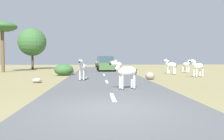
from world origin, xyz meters
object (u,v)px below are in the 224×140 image
at_px(rock_4, 70,71).
at_px(zebra_3, 126,72).
at_px(zebra_0, 83,67).
at_px(rock_2, 150,76).
at_px(tree_4, 32,42).
at_px(zebra_2, 198,66).
at_px(tree_0, 2,28).
at_px(car_1, 103,63).
at_px(zebra_1, 186,65).
at_px(rock_1, 37,80).
at_px(zebra_4, 171,65).
at_px(car_0, 106,64).
at_px(bush_1, 64,70).

bearing_deg(rock_4, zebra_3, -70.65).
bearing_deg(zebra_0, rock_2, -160.62).
bearing_deg(zebra_0, tree_4, -53.46).
bearing_deg(zebra_2, tree_4, 27.43).
bearing_deg(tree_4, tree_0, -103.99).
height_order(tree_4, rock_2, tree_4).
relative_size(tree_4, rock_2, 7.91).
relative_size(car_1, tree_4, 0.79).
bearing_deg(zebra_1, rock_1, 19.07).
xyz_separation_m(zebra_4, car_0, (-6.09, 5.79, -0.05)).
bearing_deg(bush_1, rock_4, 78.58).
relative_size(zebra_4, rock_2, 2.10).
bearing_deg(car_0, tree_4, 151.34).
bearing_deg(zebra_4, zebra_2, -108.17).
relative_size(tree_0, bush_1, 3.21).
xyz_separation_m(car_1, rock_2, (3.08, -18.65, -0.57)).
height_order(car_0, rock_4, car_0).
distance_m(zebra_0, zebra_4, 9.92).
relative_size(zebra_2, tree_4, 0.27).
distance_m(zebra_1, car_1, 14.47).
bearing_deg(zebra_4, rock_2, -160.52).
xyz_separation_m(zebra_0, zebra_1, (10.47, 7.78, -0.08)).
relative_size(tree_0, rock_1, 8.74).
bearing_deg(zebra_1, tree_4, -39.09).
relative_size(zebra_2, zebra_4, 1.02).
bearing_deg(tree_4, rock_2, -50.44).
xyz_separation_m(zebra_1, car_1, (-8.61, 11.63, -0.02)).
xyz_separation_m(zebra_1, zebra_3, (-8.04, -12.54, 0.07)).
bearing_deg(car_1, zebra_3, -92.82).
bearing_deg(rock_2, zebra_4, 57.30).
height_order(zebra_3, tree_4, tree_4).
distance_m(zebra_4, car_1, 15.07).
height_order(rock_2, rock_4, rock_4).
bearing_deg(bush_1, zebra_1, 12.14).
bearing_deg(zebra_2, car_1, 0.01).
distance_m(zebra_0, zebra_3, 5.35).
height_order(zebra_2, zebra_4, zebra_2).
bearing_deg(zebra_3, rock_2, -45.74).
height_order(zebra_1, rock_2, zebra_1).
bearing_deg(car_0, rock_2, -77.64).
bearing_deg(rock_2, tree_0, 146.81).
height_order(bush_1, rock_1, bush_1).
bearing_deg(car_0, zebra_4, -46.38).
bearing_deg(rock_2, bush_1, 148.15).
relative_size(car_0, rock_2, 6.18).
distance_m(zebra_0, bush_1, 5.49).
xyz_separation_m(zebra_0, car_1, (1.86, 19.41, -0.09)).
relative_size(zebra_3, tree_4, 0.27).
bearing_deg(car_0, zebra_3, -91.40).
height_order(zebra_1, zebra_4, zebra_4).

